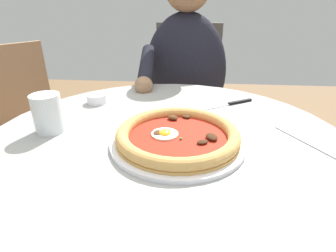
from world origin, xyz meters
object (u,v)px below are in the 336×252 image
water_glass (48,116)px  fork_utensil (305,142)px  cafe_chair_diner (186,96)px  cafe_chair_spare_near (28,121)px  ramekin_capers (97,98)px  pizza_on_plate (178,136)px  dining_table (167,185)px  steak_knife (232,104)px  diner_person (184,111)px

water_glass → fork_utensil: bearing=-90.6°
cafe_chair_diner → cafe_chair_spare_near: size_ratio=1.08×
ramekin_capers → cafe_chair_spare_near: cafe_chair_spare_near is taller
pizza_on_plate → fork_utensil: bearing=-84.2°
dining_table → water_glass: (-0.01, 0.30, 0.20)m
steak_knife → cafe_chair_spare_near: cafe_chair_spare_near is taller
dining_table → pizza_on_plate: pizza_on_plate is taller
ramekin_capers → steak_knife: bearing=-87.1°
pizza_on_plate → cafe_chair_spare_near: (0.53, 0.73, -0.22)m
pizza_on_plate → cafe_chair_spare_near: cafe_chair_spare_near is taller
pizza_on_plate → cafe_chair_spare_near: size_ratio=0.37×
pizza_on_plate → cafe_chair_diner: (0.84, -0.00, -0.19)m
dining_table → steak_knife: steak_knife is taller
pizza_on_plate → water_glass: 0.33m
dining_table → diner_person: bearing=-2.3°
ramekin_capers → diner_person: 0.56m
dining_table → cafe_chair_spare_near: bearing=55.4°
pizza_on_plate → cafe_chair_diner: bearing=-0.3°
water_glass → cafe_chair_spare_near: (0.49, 0.40, -0.25)m
fork_utensil → water_glass: bearing=89.4°
water_glass → diner_person: bearing=-26.4°
cafe_chair_diner → diner_person: bearing=176.8°
diner_person → steak_knife: bearing=-158.5°
steak_knife → ramekin_capers: 0.44m
diner_person → cafe_chair_diner: diner_person is taller
fork_utensil → steak_knife: bearing=30.2°
cafe_chair_spare_near → dining_table: bearing=-124.6°
water_glass → steak_knife: water_glass is taller
pizza_on_plate → diner_person: (0.69, 0.00, -0.22)m
pizza_on_plate → water_glass: water_glass is taller
steak_knife → diner_person: 0.49m
dining_table → ramekin_capers: ramekin_capers is taller
fork_utensil → cafe_chair_spare_near: (0.50, 1.03, -0.21)m
fork_utensil → cafe_chair_diner: 0.87m
diner_person → cafe_chair_spare_near: diner_person is taller
cafe_chair_diner → steak_knife: bearing=-164.4°
steak_knife → fork_utensil: (-0.24, -0.14, -0.00)m
pizza_on_plate → diner_person: diner_person is taller
ramekin_capers → cafe_chair_diner: (0.58, -0.28, -0.18)m
dining_table → fork_utensil: bearing=-92.3°
fork_utensil → cafe_chair_spare_near: 1.16m
cafe_chair_spare_near → water_glass: bearing=-140.7°
water_glass → diner_person: 0.77m
steak_knife → dining_table: bearing=140.4°
fork_utensil → cafe_chair_diner: cafe_chair_diner is taller
steak_knife → cafe_chair_diner: bearing=15.6°
dining_table → cafe_chair_spare_near: 0.85m
dining_table → ramekin_capers: 0.37m
dining_table → ramekin_capers: bearing=50.1°
water_glass → ramekin_capers: water_glass is taller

